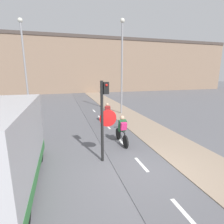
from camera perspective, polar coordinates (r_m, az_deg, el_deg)
name	(u,v)px	position (r m, az deg, el deg)	size (l,w,h in m)	color
ground_plane	(147,172)	(6.68, 11.51, -18.61)	(120.00, 120.00, 0.00)	#5B5B60
bike_lane	(147,172)	(6.68, 11.49, -18.51)	(2.14, 60.00, 0.02)	#56565B
sidewalk_strip	(200,162)	(7.89, 26.82, -14.45)	(2.40, 60.00, 0.05)	gray
building_row_background	(76,65)	(33.00, -11.72, 14.75)	(60.00, 5.20, 9.50)	#89705B
traffic_light_pole	(104,113)	(6.59, -2.57, -0.31)	(0.67, 0.26, 3.17)	black
street_lamp_far	(24,58)	(16.24, -26.75, 15.34)	(0.36, 0.36, 7.56)	gray
street_lamp_sidewalk	(122,59)	(14.70, 3.28, 17.00)	(0.36, 0.36, 7.54)	gray
cyclist_near	(122,130)	(8.55, 3.33, -6.04)	(0.46, 1.74, 1.44)	black
cyclist_far	(107,114)	(12.08, -1.56, -0.63)	(0.46, 1.71, 1.43)	black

